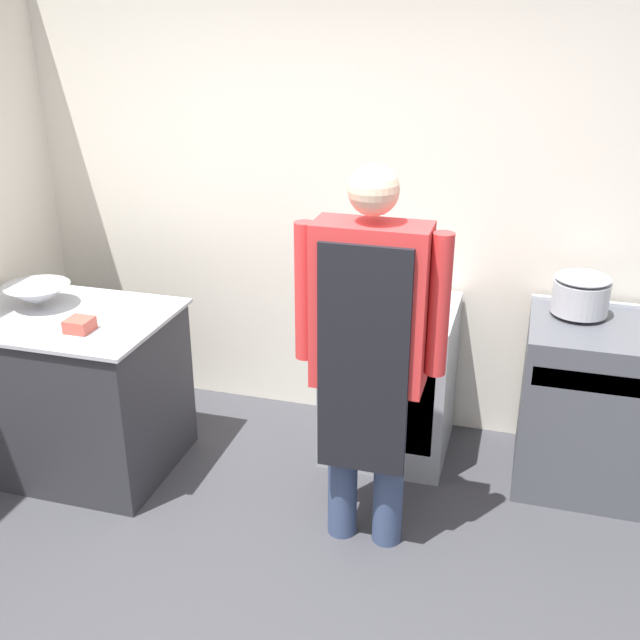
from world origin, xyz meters
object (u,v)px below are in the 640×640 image
fridge_unit (390,379)px  mixing_bowl (38,296)px  person_cook (369,342)px  stock_pot (581,293)px  plastic_tub (80,325)px  stove (606,407)px

fridge_unit → mixing_bowl: size_ratio=2.56×
person_cook → mixing_bowl: 1.87m
person_cook → stock_pot: bearing=45.0°
plastic_tub → stock_pot: stock_pot is taller
person_cook → plastic_tub: (-1.46, 0.04, -0.11)m
plastic_tub → stove: bearing=16.4°
fridge_unit → stock_pot: 1.12m
stove → mixing_bowl: bearing=-169.9°
mixing_bowl → plastic_tub: mixing_bowl is taller
stove → mixing_bowl: (-2.94, -0.52, 0.50)m
stove → mixing_bowl: size_ratio=2.67×
fridge_unit → plastic_tub: bearing=-151.2°
plastic_tub → stock_pot: (2.36, 0.87, 0.10)m
fridge_unit → mixing_bowl: (-1.81, -0.55, 0.51)m
mixing_bowl → stock_pot: stock_pot is taller
plastic_tub → stock_pot: 2.52m
fridge_unit → mixing_bowl: mixing_bowl is taller
mixing_bowl → fridge_unit: bearing=16.9°
fridge_unit → person_cook: size_ratio=0.49×
stove → stock_pot: stock_pot is taller
plastic_tub → mixing_bowl: bearing=149.8°
person_cook → fridge_unit: bearing=93.2°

